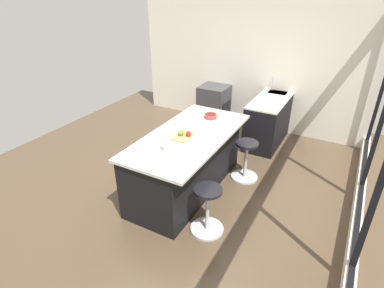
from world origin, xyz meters
name	(u,v)px	position (x,y,z in m)	size (l,w,h in m)	color
ground_plane	(186,182)	(0.00, 0.00, 0.00)	(7.05, 7.05, 0.00)	brown
window_panel_rear	(381,145)	(0.00, 2.49, 1.32)	(5.42, 0.12, 2.88)	silver
interior_partition_left	(250,60)	(-2.71, 0.00, 1.44)	(0.12, 4.99, 2.88)	silver
sink_cabinet	(273,115)	(-2.36, 0.71, 0.46)	(1.97, 0.60, 1.18)	black
oven_range	(214,105)	(-2.36, -0.63, 0.44)	(0.60, 0.61, 0.87)	#38383D
kitchen_island	(186,161)	(0.13, 0.08, 0.48)	(2.22, 1.06, 0.94)	black
stool_by_window	(246,161)	(-0.58, 0.79, 0.31)	(0.44, 0.44, 0.66)	#B7B7BC
stool_middle	(207,211)	(0.83, 0.79, 0.31)	(0.44, 0.44, 0.66)	#B7B7BC
cutting_board	(183,136)	(0.23, 0.08, 0.95)	(0.36, 0.24, 0.02)	tan
apple_green	(181,133)	(0.24, 0.06, 1.01)	(0.09, 0.09, 0.09)	#609E2D
apple_red	(189,134)	(0.21, 0.16, 1.00)	(0.08, 0.08, 0.08)	red
water_bottle	(165,144)	(0.72, 0.11, 1.07)	(0.06, 0.06, 0.31)	silver
fruit_bowl	(211,116)	(-0.57, 0.14, 0.98)	(0.20, 0.20, 0.07)	#993833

